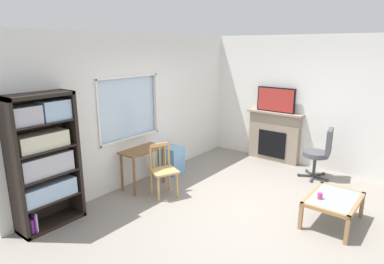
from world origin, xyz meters
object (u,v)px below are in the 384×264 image
at_px(bookshelf, 44,158).
at_px(tv, 276,100).
at_px(wooden_chair, 163,170).
at_px(sippy_cup, 320,196).
at_px(coffee_table, 333,201).
at_px(plastic_drawer_unit, 172,160).
at_px(desk_under_window, 143,156).
at_px(fireplace, 274,136).
at_px(office_chair, 321,151).

bearing_deg(bookshelf, tv, -16.40).
relative_size(wooden_chair, sippy_cup, 10.00).
bearing_deg(tv, sippy_cup, -141.88).
bearing_deg(tv, wooden_chair, 165.87).
bearing_deg(coffee_table, plastic_drawer_unit, 88.93).
bearing_deg(desk_under_window, fireplace, -23.56).
relative_size(wooden_chair, fireplace, 0.72).
relative_size(fireplace, coffee_table, 1.36).
bearing_deg(office_chair, bookshelf, 148.82).
bearing_deg(office_chair, sippy_cup, -162.58).
bearing_deg(office_chair, desk_under_window, 134.91).
relative_size(plastic_drawer_unit, coffee_table, 0.59).
height_order(wooden_chair, plastic_drawer_unit, wooden_chair).
distance_m(fireplace, office_chair, 1.24).
xyz_separation_m(office_chair, coffee_table, (-1.59, -0.70, -0.21)).
xyz_separation_m(bookshelf, tv, (4.54, -1.34, 0.36)).
height_order(desk_under_window, sippy_cup, desk_under_window).
bearing_deg(sippy_cup, coffee_table, -42.62).
bearing_deg(plastic_drawer_unit, tv, -33.19).
bearing_deg(fireplace, plastic_drawer_unit, 147.05).
relative_size(desk_under_window, wooden_chair, 0.91).
height_order(desk_under_window, tv, tv).
height_order(plastic_drawer_unit, fireplace, fireplace).
relative_size(office_chair, coffee_table, 1.09).
bearing_deg(plastic_drawer_unit, fireplace, -32.95).
distance_m(plastic_drawer_unit, fireplace, 2.37).
xyz_separation_m(bookshelf, office_chair, (4.12, -2.49, -0.46)).
bearing_deg(tv, coffee_table, -137.32).
height_order(bookshelf, desk_under_window, bookshelf).
distance_m(plastic_drawer_unit, tv, 2.58).
distance_m(bookshelf, fireplace, 4.77).
relative_size(plastic_drawer_unit, tv, 0.64).
distance_m(bookshelf, plastic_drawer_unit, 2.69).
distance_m(desk_under_window, tv, 3.16).
xyz_separation_m(desk_under_window, plastic_drawer_unit, (0.84, 0.05, -0.31)).
bearing_deg(office_chair, plastic_drawer_unit, 122.19).
bearing_deg(sippy_cup, plastic_drawer_unit, 85.76).
distance_m(plastic_drawer_unit, office_chair, 2.89).
distance_m(wooden_chair, office_chair, 3.05).
distance_m(tv, office_chair, 1.48).
bearing_deg(bookshelf, plastic_drawer_unit, -1.27).
bearing_deg(wooden_chair, bookshelf, 159.99).
xyz_separation_m(wooden_chair, coffee_table, (0.81, -2.57, -0.12)).
xyz_separation_m(wooden_chair, fireplace, (2.85, -0.71, 0.09)).
xyz_separation_m(desk_under_window, wooden_chair, (-0.03, -0.52, -0.12)).
height_order(desk_under_window, wooden_chair, wooden_chair).
bearing_deg(plastic_drawer_unit, coffee_table, -91.07).
relative_size(plastic_drawer_unit, office_chair, 0.54).
relative_size(bookshelf, sippy_cup, 21.14).
distance_m(plastic_drawer_unit, sippy_cup, 3.00).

